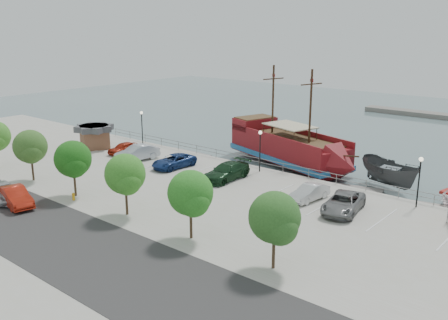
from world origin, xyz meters
The scene contains 28 objects.
ground centered at (0.00, 0.00, -1.00)m, with size 160.00×160.00×0.00m, color slate.
land_slab centered at (0.00, -21.00, -0.60)m, with size 100.00×58.00×1.20m, color #A8A391.
street centered at (0.00, -16.00, 0.01)m, with size 100.00×8.00×0.04m, color #333030.
sidewalk centered at (0.00, -10.00, 0.01)m, with size 100.00×4.00×0.05m, color #A39C8D.
seawall_railing centered at (0.00, 7.80, 0.53)m, with size 50.00×0.06×1.00m.
pirate_ship centered at (0.05, 13.29, 0.94)m, with size 18.72×9.90×11.59m.
patrol_boat centered at (11.38, 12.28, 0.41)m, with size 2.74×7.28×2.82m, color #424345.
dock_west centered at (-12.93, 9.20, -0.82)m, with size 6.43×1.84×0.37m, color gray.
dock_mid centered at (8.30, 9.20, -0.80)m, with size 6.98×1.99×0.40m, color gray.
dock_east centered at (15.78, 9.20, -0.82)m, with size 6.29×1.80×0.36m, color gray.
shed centered at (-21.31, 1.78, 1.51)m, with size 4.55×4.55×2.83m.
street_van centered at (-11.88, -14.57, 0.74)m, with size 2.45×5.31×1.48m, color #B4B4B6.
street_sedan centered at (-9.77, -14.60, 0.80)m, with size 1.69×4.83×1.59m, color #AF2110.
fire_hydrant centered at (-7.14, -10.80, 0.39)m, with size 0.25×0.25×0.71m.
lamp_post_left centered at (-18.00, 6.50, 2.94)m, with size 0.36×0.36×4.28m.
lamp_post_mid centered at (0.00, 6.50, 2.94)m, with size 0.36×0.36×4.28m.
lamp_post_right centered at (16.00, 6.50, 2.94)m, with size 0.36×0.36×4.28m.
tree_b centered at (-14.85, -10.07, 3.30)m, with size 3.30×3.20×5.00m.
tree_c centered at (-7.85, -10.07, 3.30)m, with size 3.30×3.20×5.00m.
tree_d centered at (-0.85, -10.07, 3.30)m, with size 3.30×3.20×5.00m.
tree_e centered at (6.15, -10.07, 3.30)m, with size 3.30×3.20×5.00m.
tree_f centered at (13.15, -10.07, 3.30)m, with size 3.30×3.20×5.00m.
parked_car_a centered at (-16.56, 2.32, 0.66)m, with size 1.57×3.90×1.33m, color #AC2913.
parked_car_b centered at (-13.02, 1.33, 0.84)m, with size 1.77×5.08×1.67m, color silver.
parked_car_c centered at (-7.80, 1.90, 0.70)m, with size 2.32×5.03×1.40m, color navy.
parked_car_d centered at (-0.85, 2.21, 0.82)m, with size 2.29×5.62×1.63m, color #15361C.
parked_car_f centered at (8.32, 2.29, 0.68)m, with size 1.45×4.15×1.37m, color silver.
parked_car_g centered at (11.85, 1.59, 0.76)m, with size 2.52×5.46×1.52m, color slate.
Camera 1 is at (28.65, -33.50, 14.67)m, focal length 40.00 mm.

